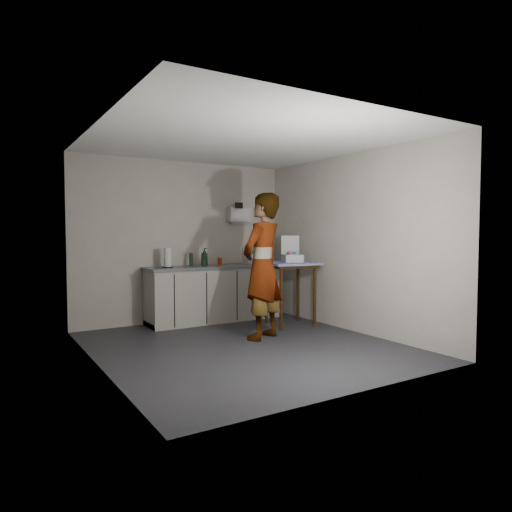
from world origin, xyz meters
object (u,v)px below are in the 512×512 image
side_table (290,270)px  standing_man (262,266)px  kitchen_counter (214,295)px  paper_towel (168,258)px  dark_bottle (191,260)px  bakery_box (292,256)px  soap_bottle (204,257)px  soda_can (220,261)px  dish_rack (254,260)px

side_table → standing_man: standing_man is taller
kitchen_counter → paper_towel: bearing=-177.6°
kitchen_counter → paper_towel: 1.02m
dark_bottle → paper_towel: 0.45m
paper_towel → dark_bottle: bearing=13.1°
bakery_box → paper_towel: bearing=174.2°
paper_towel → bakery_box: size_ratio=0.74×
side_table → soap_bottle: (-1.07, 0.85, 0.20)m
side_table → soda_can: (-0.75, 0.93, 0.11)m
standing_man → paper_towel: (-0.82, 1.43, 0.06)m
kitchen_counter → bakery_box: 1.45m
kitchen_counter → soda_can: size_ratio=17.53×
dark_bottle → soda_can: bearing=-8.6°
paper_towel → side_table: bearing=-28.4°
standing_man → dark_bottle: size_ratio=9.35×
soda_can → dark_bottle: size_ratio=0.60×
standing_man → dark_bottle: (-0.38, 1.53, 0.02)m
soap_bottle → dish_rack: 1.01m
soap_bottle → dish_rack: (1.00, 0.12, -0.08)m
side_table → bakery_box: 0.22m
side_table → kitchen_counter: bearing=142.6°
side_table → dish_rack: 0.98m
soap_bottle → bakery_box: bakery_box is taller
standing_man → bakery_box: 1.05m
kitchen_counter → standing_man: size_ratio=1.13×
kitchen_counter → dark_bottle: 0.70m
soap_bottle → paper_towel: paper_towel is taller
kitchen_counter → soap_bottle: 0.67m
dark_bottle → bakery_box: (1.28, -0.98, 0.06)m
kitchen_counter → side_table: (0.86, -0.93, 0.43)m
soap_bottle → soda_can: (0.31, 0.08, -0.08)m
standing_man → dish_rack: standing_man is taller
dark_bottle → paper_towel: (-0.43, -0.10, 0.04)m
bakery_box → dark_bottle: bearing=163.9°
paper_towel → soda_can: bearing=1.8°
soap_bottle → kitchen_counter: bearing=21.5°
side_table → dark_bottle: bearing=150.9°
dark_bottle → dish_rack: dish_rack is taller
side_table → soda_can: size_ratio=7.73×
kitchen_counter → dark_bottle: (-0.37, 0.07, 0.59)m
standing_man → dark_bottle: bearing=-102.4°
standing_man → soap_bottle: bearing=-107.4°
kitchen_counter → side_table: side_table is taller
bakery_box → soda_can: bearing=152.9°
soap_bottle → bakery_box: size_ratio=0.71×
dark_bottle → side_table: bearing=-39.1°
side_table → dark_bottle: (-1.23, 1.00, 0.16)m
standing_man → soda_can: (0.09, 1.46, -0.02)m
standing_man → soap_bottle: (-0.22, 1.38, 0.06)m
kitchen_counter → standing_man: bearing=-89.5°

